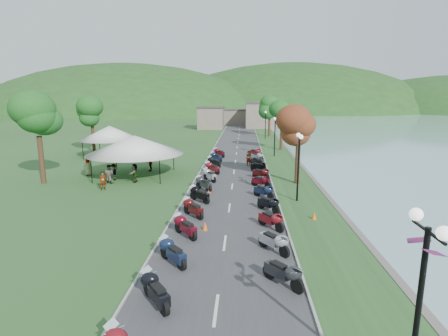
{
  "coord_description": "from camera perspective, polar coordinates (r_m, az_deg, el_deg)",
  "views": [
    {
      "loc": [
        0.93,
        -7.45,
        7.68
      ],
      "look_at": [
        -0.8,
        23.7,
        1.3
      ],
      "focal_mm": 28.0,
      "sensor_mm": 36.0,
      "label": 1
    }
  ],
  "objects": [
    {
      "name": "far_building",
      "position": [
        92.64,
        1.39,
        8.34
      ],
      "size": [
        18.0,
        16.0,
        5.0
      ],
      "primitive_type": "cube",
      "color": "#796B5E",
      "rests_on": "ground"
    },
    {
      "name": "pedestrian_b",
      "position": [
        33.33,
        -18.15,
        -2.35
      ],
      "size": [
        0.94,
        0.71,
        1.72
      ],
      "primitive_type": "imported",
      "rotation": [
        0.0,
        0.0,
        2.8
      ],
      "color": "slate",
      "rests_on": "ground"
    },
    {
      "name": "road",
      "position": [
        48.08,
        2.04,
        2.37
      ],
      "size": [
        7.0,
        120.0,
        0.02
      ],
      "primitive_type": "cube",
      "color": "#3E3E41",
      "rests_on": "ground"
    },
    {
      "name": "pedestrian_c",
      "position": [
        34.32,
        -17.45,
        -1.92
      ],
      "size": [
        0.88,
        1.08,
        1.56
      ],
      "primitive_type": "imported",
      "rotation": [
        0.0,
        0.0,
        5.25
      ],
      "color": "slate",
      "rests_on": "ground"
    },
    {
      "name": "moto_row_right",
      "position": [
        30.16,
        6.24,
        -2.19
      ],
      "size": [
        2.6,
        34.29,
        1.1
      ],
      "primitive_type": null,
      "color": "#331411",
      "rests_on": "ground"
    },
    {
      "name": "tree_lakeside",
      "position": [
        31.55,
        12.07,
        4.55
      ],
      "size": [
        2.86,
        2.86,
        7.95
      ],
      "primitive_type": null,
      "color": "#226722",
      "rests_on": "ground"
    },
    {
      "name": "hills_backdrop",
      "position": [
        207.6,
        2.97,
        9.42
      ],
      "size": [
        360.0,
        120.0,
        76.0
      ],
      "primitive_type": null,
      "color": "#285621",
      "rests_on": "ground"
    },
    {
      "name": "moto_row_left",
      "position": [
        24.43,
        -4.43,
        -5.45
      ],
      "size": [
        2.6,
        45.12,
        1.1
      ],
      "primitive_type": null,
      "color": "#331411",
      "rests_on": "ground"
    },
    {
      "name": "tree_park_left",
      "position": [
        34.85,
        -28.05,
        5.61
      ],
      "size": [
        3.52,
        3.52,
        9.77
      ],
      "primitive_type": null,
      "color": "#226722",
      "rests_on": "ground"
    },
    {
      "name": "pedestrian_a",
      "position": [
        31.03,
        -19.06,
        -3.42
      ],
      "size": [
        0.71,
        0.68,
        1.58
      ],
      "primitive_type": "imported",
      "rotation": [
        0.0,
        0.0,
        0.62
      ],
      "color": "slate",
      "rests_on": "ground"
    },
    {
      "name": "vendor_tent_main",
      "position": [
        35.26,
        -14.25,
        1.93
      ],
      "size": [
        6.25,
        6.25,
        4.0
      ],
      "primitive_type": null,
      "color": "silver",
      "rests_on": "ground"
    },
    {
      "name": "traffic_cone_near",
      "position": [
        20.72,
        -3.14,
        -9.46
      ],
      "size": [
        0.32,
        0.32,
        0.51
      ],
      "primitive_type": "cone",
      "color": "#F2590C",
      "rests_on": "ground"
    },
    {
      "name": "vendor_tent_side",
      "position": [
        47.98,
        -18.08,
        4.19
      ],
      "size": [
        5.12,
        5.12,
        4.0
      ],
      "primitive_type": null,
      "color": "silver",
      "rests_on": "ground"
    },
    {
      "name": "streetlamp_near",
      "position": [
        10.14,
        29.01,
        -20.72
      ],
      "size": [
        1.4,
        1.4,
        5.0
      ],
      "primitive_type": null,
      "color": "black",
      "rests_on": "ground"
    }
  ]
}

